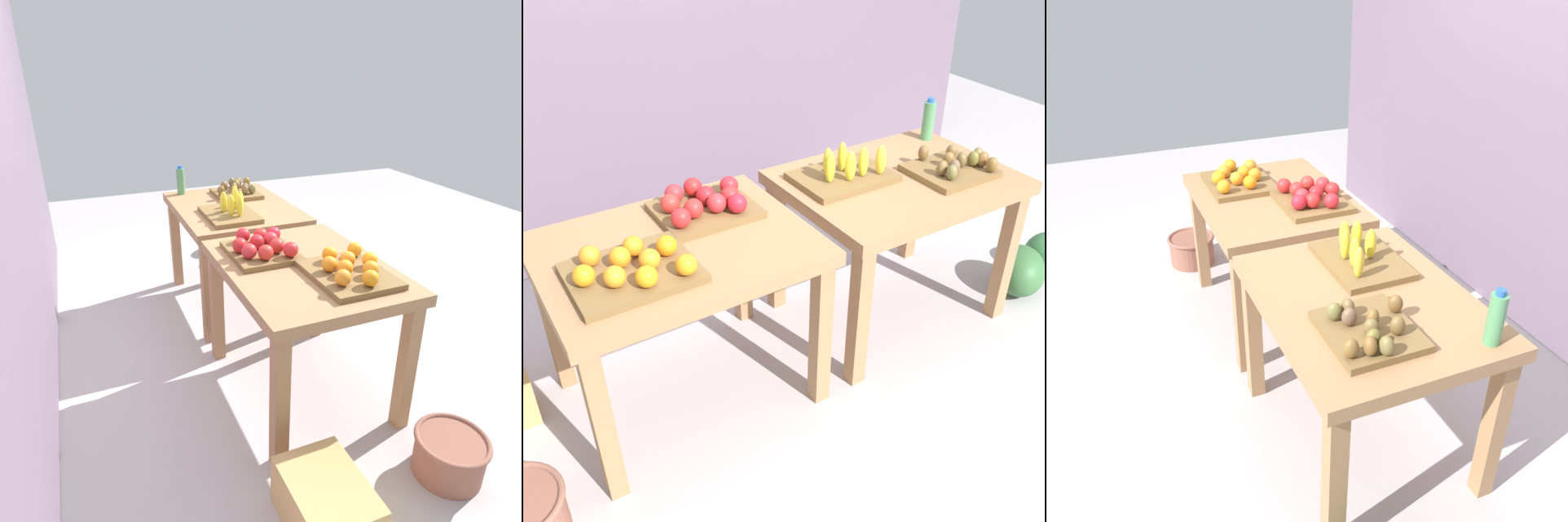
% 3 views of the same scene
% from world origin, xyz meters
% --- Properties ---
extents(ground_plane, '(8.00, 8.00, 0.00)m').
position_xyz_m(ground_plane, '(0.00, 0.00, 0.00)').
color(ground_plane, '#ADA7A8').
extents(display_table_left, '(1.04, 0.80, 0.77)m').
position_xyz_m(display_table_left, '(-0.56, 0.00, 0.66)').
color(display_table_left, '#9B704A').
rests_on(display_table_left, ground_plane).
extents(display_table_right, '(1.04, 0.80, 0.77)m').
position_xyz_m(display_table_right, '(0.56, 0.00, 0.66)').
color(display_table_right, '#9B704A').
rests_on(display_table_right, ground_plane).
extents(orange_bin, '(0.44, 0.36, 0.11)m').
position_xyz_m(orange_bin, '(-0.77, -0.13, 0.81)').
color(orange_bin, brown).
rests_on(orange_bin, display_table_left).
extents(apple_bin, '(0.40, 0.34, 0.11)m').
position_xyz_m(apple_bin, '(-0.36, 0.15, 0.82)').
color(apple_bin, brown).
rests_on(apple_bin, display_table_left).
extents(banana_crate, '(0.44, 0.32, 0.17)m').
position_xyz_m(banana_crate, '(0.32, 0.09, 0.81)').
color(banana_crate, brown).
rests_on(banana_crate, display_table_right).
extents(kiwi_bin, '(0.37, 0.33, 0.10)m').
position_xyz_m(kiwi_bin, '(0.80, -0.11, 0.81)').
color(kiwi_bin, brown).
rests_on(kiwi_bin, display_table_right).
extents(water_bottle, '(0.06, 0.06, 0.22)m').
position_xyz_m(water_bottle, '(0.99, 0.27, 0.87)').
color(water_bottle, '#4C8C59').
rests_on(water_bottle, display_table_right).
extents(watermelon_pile, '(0.71, 0.43, 0.27)m').
position_xyz_m(watermelon_pile, '(1.41, -0.25, 0.13)').
color(watermelon_pile, '#2F683A').
rests_on(watermelon_pile, ground_plane).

